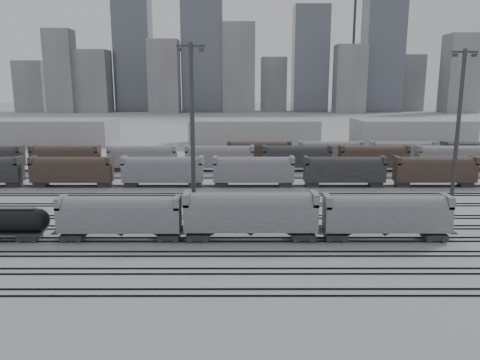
{
  "coord_description": "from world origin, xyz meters",
  "views": [
    {
      "loc": [
        5.33,
        -54.02,
        18.81
      ],
      "look_at": [
        5.45,
        18.49,
        4.0
      ],
      "focal_mm": 35.0,
      "sensor_mm": 36.0,
      "label": 1
    }
  ],
  "objects_px": {
    "hopper_car_a": "(120,214)",
    "hopper_car_c": "(386,214)",
    "light_mast_c": "(192,127)",
    "hopper_car_b": "(251,212)"
  },
  "relations": [
    {
      "from": "hopper_car_a",
      "to": "light_mast_c",
      "type": "height_order",
      "value": "light_mast_c"
    },
    {
      "from": "hopper_car_c",
      "to": "hopper_car_b",
      "type": "bearing_deg",
      "value": -180.0
    },
    {
      "from": "hopper_car_c",
      "to": "light_mast_c",
      "type": "distance_m",
      "value": 28.48
    },
    {
      "from": "hopper_car_a",
      "to": "hopper_car_b",
      "type": "height_order",
      "value": "hopper_car_b"
    },
    {
      "from": "hopper_car_a",
      "to": "light_mast_c",
      "type": "xyz_separation_m",
      "value": [
        7.99,
        10.77,
        9.69
      ]
    },
    {
      "from": "hopper_car_b",
      "to": "hopper_car_c",
      "type": "xyz_separation_m",
      "value": [
        16.58,
        0.0,
        -0.21
      ]
    },
    {
      "from": "hopper_car_a",
      "to": "hopper_car_c",
      "type": "height_order",
      "value": "hopper_car_c"
    },
    {
      "from": "hopper_car_a",
      "to": "light_mast_c",
      "type": "bearing_deg",
      "value": 53.42
    },
    {
      "from": "hopper_car_b",
      "to": "light_mast_c",
      "type": "bearing_deg",
      "value": 126.54
    },
    {
      "from": "hopper_car_a",
      "to": "light_mast_c",
      "type": "distance_m",
      "value": 16.55
    }
  ]
}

